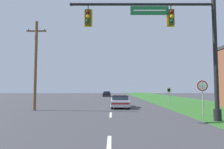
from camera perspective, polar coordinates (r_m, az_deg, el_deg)
grass_verge_right at (r=32.79m, az=18.88°, el=-7.16°), size 10.00×110.00×0.04m
road_center_line at (r=23.12m, az=-0.01°, el=-8.85°), size 0.16×34.80×0.01m
signal_mast at (r=13.04m, az=18.91°, el=9.16°), size 9.16×0.47×8.02m
car_ahead at (r=20.85m, az=2.56°, el=-7.74°), size 1.90×4.57×1.19m
far_car at (r=48.54m, az=-1.25°, el=-5.56°), size 1.82×4.62×1.19m
stop_sign at (r=15.65m, az=24.69°, el=-4.03°), size 0.76×0.07×2.50m
route_sign_post at (r=23.88m, az=16.20°, el=-4.89°), size 0.55×0.06×2.03m
utility_pole_near at (r=19.43m, az=-20.75°, el=2.91°), size 1.80×0.26×8.14m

